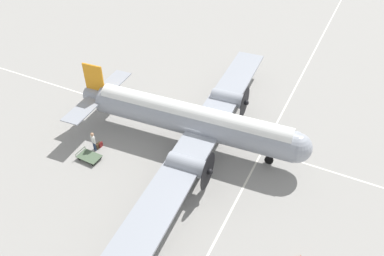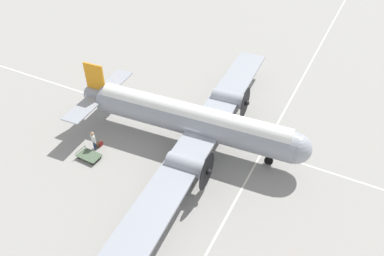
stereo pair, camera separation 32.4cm
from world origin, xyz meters
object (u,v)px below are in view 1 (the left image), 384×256
passenger_boarding (93,140)px  suitcase_upright_spare (98,145)px  crew_foreground (135,215)px  baggage_cart (89,156)px  airliner_main (196,121)px  suitcase_near_door (101,145)px

passenger_boarding → suitcase_upright_spare: 0.94m
crew_foreground → passenger_boarding: 8.71m
crew_foreground → suitcase_upright_spare: (5.20, 7.15, -0.78)m
crew_foreground → baggage_cart: crew_foreground is taller
airliner_main → baggage_cart: airliner_main is taller
airliner_main → baggage_cart: bearing=-144.9°
suitcase_upright_spare → airliner_main: bearing=-59.8°
crew_foreground → baggage_cart: bearing=-20.3°
airliner_main → passenger_boarding: bearing=-151.9°
airliner_main → crew_foreground: size_ratio=16.19×
airliner_main → suitcase_near_door: 8.30m
baggage_cart → passenger_boarding: bearing=106.5°
airliner_main → baggage_cart: 9.10m
suitcase_near_door → airliner_main: bearing=-60.5°
suitcase_near_door → baggage_cart: size_ratio=0.25×
airliner_main → baggage_cart: (-5.57, 6.87, -2.15)m
airliner_main → passenger_boarding: (-4.47, 7.16, -1.32)m
passenger_boarding → suitcase_upright_spare: size_ratio=3.48×
airliner_main → passenger_boarding: size_ratio=14.98×
passenger_boarding → suitcase_near_door: 1.06m
crew_foreground → suitcase_near_door: bearing=-29.3°
suitcase_near_door → crew_foreground: bearing=-127.4°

